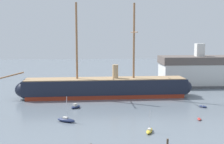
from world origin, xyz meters
TOP-DOWN VIEW (x-y plane):
  - tall_ship at (-5.39, 50.80)m, footprint 62.77×13.12m
  - sailboat_near_centre at (2.29, 15.67)m, footprint 2.35×3.83m
  - sailboat_mid_left at (-15.70, 24.17)m, footprint 4.80×3.36m
  - dinghy_mid_right at (15.89, 23.83)m, footprint 1.26×2.10m
  - motorboat_alongside_bow at (-14.28, 36.91)m, footprint 3.20×3.22m
  - dinghy_alongside_stern at (21.28, 35.64)m, footprint 2.30×2.49m
  - dockside_warehouse_right at (39.42, 70.66)m, footprint 48.22×14.88m

SIDE VIEW (x-z plane):
  - dinghy_mid_right at x=15.89m, z-range 0.00..0.47m
  - dinghy_alongside_stern at x=21.28m, z-range 0.00..0.56m
  - sailboat_near_centre at x=2.29m, z-range -1.99..2.80m
  - motorboat_alongside_bow at x=-14.28m, z-range -0.20..1.15m
  - sailboat_mid_left at x=-15.70m, z-range -2.53..3.55m
  - tall_ship at x=-5.39m, z-range -11.85..18.33m
  - dockside_warehouse_right at x=39.42m, z-range -2.51..14.20m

